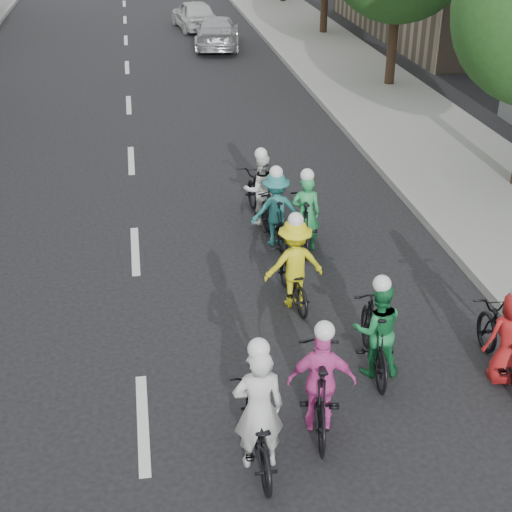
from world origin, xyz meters
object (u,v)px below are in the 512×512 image
object	(u,v)px
follow_car_trail	(194,15)
cyclist_2	(294,270)
cyclist_4	(507,344)
follow_car_lead	(217,32)
cyclist_0	(258,422)
cyclist_1	(376,334)
cyclist_3	(320,386)
cyclist_7	(275,214)
cyclist_6	(260,195)
cyclist_5	(305,219)

from	to	relation	value
follow_car_trail	cyclist_2	bearing A→B (deg)	80.56
cyclist_4	follow_car_lead	distance (m)	22.76
cyclist_0	cyclist_1	xyz separation A→B (m)	(1.99, 1.53, 0.03)
cyclist_3	cyclist_7	distance (m)	5.31
cyclist_3	follow_car_trail	distance (m)	27.36
cyclist_0	cyclist_3	world-z (taller)	cyclist_0
cyclist_3	cyclist_4	xyz separation A→B (m)	(2.87, 0.53, -0.05)
cyclist_7	cyclist_2	bearing A→B (deg)	79.24
cyclist_1	cyclist_4	world-z (taller)	cyclist_1
cyclist_1	follow_car_lead	bearing A→B (deg)	-84.18
cyclist_7	cyclist_3	bearing A→B (deg)	77.65
cyclist_2	cyclist_7	size ratio (longest dim) A/B	1.02
cyclist_7	cyclist_6	bearing A→B (deg)	-91.21
cyclist_1	cyclist_7	distance (m)	4.31
cyclist_2	cyclist_6	world-z (taller)	cyclist_2
cyclist_2	follow_car_lead	bearing A→B (deg)	-97.65
cyclist_2	follow_car_trail	distance (m)	24.31
cyclist_4	cyclist_3	bearing A→B (deg)	13.63
cyclist_5	follow_car_trail	bearing A→B (deg)	-81.05
cyclist_1	cyclist_3	distance (m)	1.49
cyclist_0	follow_car_trail	xyz separation A→B (m)	(1.81, 27.85, 0.07)
cyclist_1	follow_car_trail	distance (m)	26.32
cyclist_4	cyclist_2	bearing A→B (deg)	-41.21
cyclist_0	cyclist_2	distance (m)	3.75
cyclist_2	follow_car_lead	xyz separation A→B (m)	(1.15, 20.21, 0.01)
cyclist_3	cyclist_2	bearing A→B (deg)	-85.73
cyclist_3	follow_car_lead	bearing A→B (deg)	-83.46
cyclist_6	follow_car_trail	size ratio (longest dim) A/B	0.51
cyclist_4	follow_car_trail	distance (m)	26.89
cyclist_3	cyclist_4	bearing A→B (deg)	-159.37
cyclist_4	cyclist_7	bearing A→B (deg)	-59.70
cyclist_0	follow_car_lead	world-z (taller)	cyclist_0
cyclist_4	cyclist_6	world-z (taller)	cyclist_6
cyclist_2	cyclist_4	bearing A→B (deg)	131.25
cyclist_0	cyclist_1	size ratio (longest dim) A/B	1.01
cyclist_6	follow_car_trail	distance (m)	21.04
cyclist_3	follow_car_lead	distance (m)	23.30
cyclist_2	follow_car_trail	bearing A→B (deg)	-95.78
cyclist_6	follow_car_lead	bearing A→B (deg)	-99.92
cyclist_7	follow_car_lead	distance (m)	17.99
cyclist_4	cyclist_6	xyz separation A→B (m)	(-2.55, 5.78, 0.02)
cyclist_0	cyclist_2	bearing A→B (deg)	-108.77
cyclist_0	cyclist_3	size ratio (longest dim) A/B	0.97
cyclist_2	cyclist_3	world-z (taller)	cyclist_2
cyclist_5	cyclist_3	bearing A→B (deg)	87.91
cyclist_3	cyclist_0	bearing A→B (deg)	39.13
cyclist_1	follow_car_lead	xyz separation A→B (m)	(0.38, 22.23, 0.01)
cyclist_4	follow_car_lead	xyz separation A→B (m)	(-1.41, 22.72, 0.06)
cyclist_2	cyclist_3	xyz separation A→B (m)	(-0.31, -3.04, 0.00)
cyclist_1	cyclist_2	bearing A→B (deg)	-62.25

